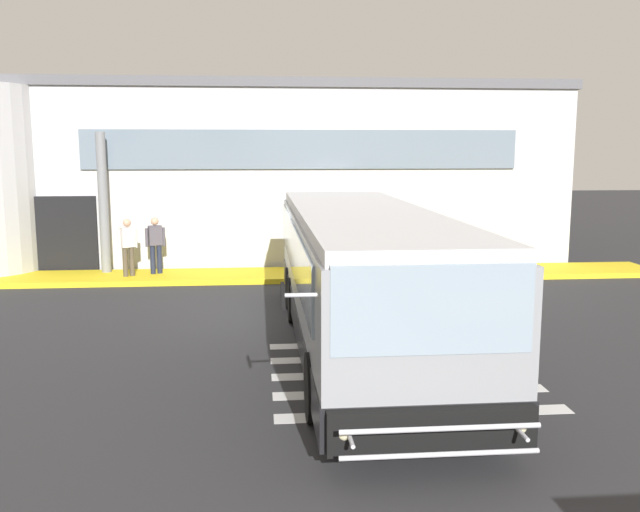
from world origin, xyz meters
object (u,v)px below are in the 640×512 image
Objects in this scene: entry_support_column at (103,203)px; bus_main_foreground at (362,281)px; passenger_by_doorway at (155,241)px; safety_bollard_yellow at (317,269)px; passenger_near_column at (128,244)px.

entry_support_column is 10.40m from bus_main_foreground.
bus_main_foreground is at bearing -56.71° from passenger_by_doorway.
bus_main_foreground is at bearing -86.98° from safety_bollard_yellow.
passenger_by_doorway is (0.72, 0.38, 0.03)m from passenger_near_column.
passenger_near_column and passenger_by_doorway have the same top height.
safety_bollard_yellow is (4.70, -1.44, -0.66)m from passenger_by_doorway.
passenger_near_column reaches higher than safety_bollard_yellow.
passenger_by_doorway is at bearing 27.70° from passenger_near_column.
passenger_near_column is 5.57m from safety_bollard_yellow.
entry_support_column is 2.48× the size of passenger_near_column.
safety_bollard_yellow is at bearing -11.02° from passenger_near_column.
entry_support_column reaches higher than safety_bollard_yellow.
entry_support_column is 4.62× the size of safety_bollard_yellow.
entry_support_column is 1.92m from passenger_by_doorway.
bus_main_foreground is (6.56, -8.03, -0.89)m from entry_support_column.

